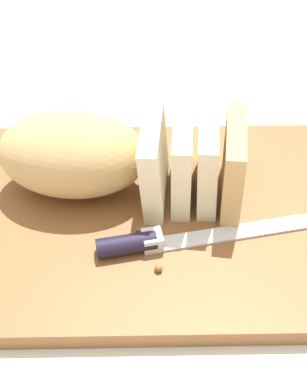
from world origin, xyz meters
TOP-DOWN VIEW (x-y plane):
  - ground_plane at (0.00, 0.00)m, footprint 3.00×3.00m
  - cutting_board at (0.00, 0.00)m, footprint 0.45×0.32m
  - bread_loaf at (-0.04, 0.04)m, footprint 0.27×0.12m
  - bread_knife at (0.01, -0.05)m, footprint 0.26×0.08m
  - crumb_near_knife at (-0.02, -0.03)m, footprint 0.00×0.00m
  - crumb_near_loaf at (0.01, -0.08)m, footprint 0.01×0.01m

SIDE VIEW (x-z plane):
  - ground_plane at x=0.00m, z-range 0.00..0.00m
  - cutting_board at x=0.00m, z-range 0.00..0.02m
  - crumb_near_knife at x=-0.02m, z-range 0.02..0.03m
  - crumb_near_loaf at x=0.01m, z-range 0.02..0.03m
  - bread_knife at x=0.01m, z-range 0.02..0.04m
  - bread_loaf at x=-0.04m, z-range 0.02..0.11m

